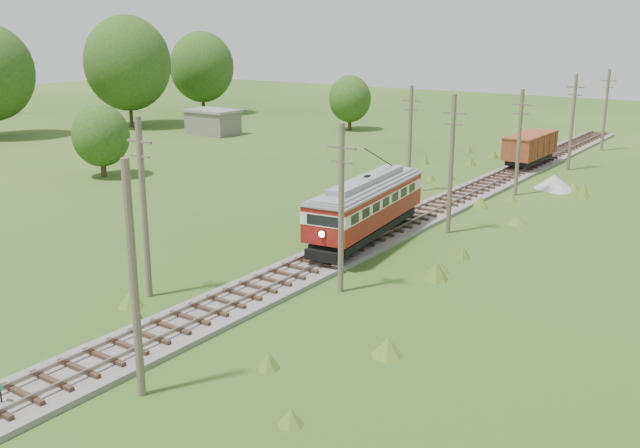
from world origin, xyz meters
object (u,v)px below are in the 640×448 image
Objects in this scene: streetcar at (367,203)px; gondola at (530,147)px; switch_marker at (0,392)px; gravel_pile at (555,183)px.

streetcar is 1.49× the size of gondola.
switch_marker is 24.53m from streetcar.
streetcar is at bearing -89.07° from gondola.
gravel_pile is (4.90, 22.06, -2.03)m from streetcar.
gondola is at bearing 89.79° from switch_marker.
gondola is (0.20, 54.46, 1.39)m from switch_marker.
gravel_pile is at bearing 70.31° from streetcar.
gravel_pile reaches higher than switch_marker.
gondola reaches higher than switch_marker.
switch_marker is at bearing -96.26° from gravel_pile.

